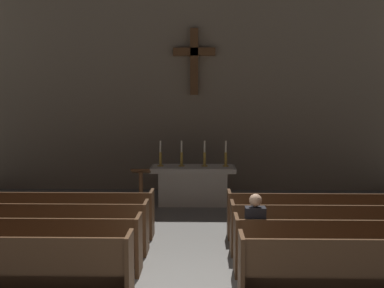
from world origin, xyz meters
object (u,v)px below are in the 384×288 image
pew_right_row_1 (378,269)px  lone_worshipper (254,232)px  altar (193,184)px  candlestick_inner_left (182,158)px  candlestick_outer_right (226,158)px  pew_right_row_2 (355,246)px  candlestick_outer_left (160,158)px  pew_right_row_3 (338,229)px  pew_right_row_4 (323,215)px  lectern (141,193)px  candlestick_inner_right (205,158)px  pew_left_row_4 (59,214)px  pew_left_row_3 (42,227)px  pew_left_row_2 (22,244)px

pew_right_row_1 → lone_worshipper: 1.89m
altar → candlestick_inner_left: (-0.30, -0.00, 0.69)m
candlestick_outer_right → lone_worshipper: (0.22, -4.74, -0.53)m
pew_right_row_2 → altar: bearing=119.1°
candlestick_outer_left → lone_worshipper: (1.92, -4.74, -0.53)m
altar → candlestick_inner_left: size_ratio=3.29×
pew_right_row_3 → candlestick_outer_left: size_ratio=5.71×
pew_right_row_4 → lectern: 4.20m
candlestick_outer_left → candlestick_outer_right: (1.70, 0.00, 0.00)m
altar → candlestick_inner_right: (0.30, -0.00, 0.69)m
pew_right_row_1 → candlestick_inner_left: candlestick_inner_left is taller
altar → candlestick_inner_left: bearing=-180.0°
candlestick_outer_right → pew_left_row_4: bearing=-140.8°
altar → candlestick_outer_left: (-0.85, -0.00, 0.69)m
pew_right_row_1 → candlestick_outer_left: candlestick_outer_left is taller
pew_left_row_3 → lone_worshipper: 3.84m
pew_right_row_1 → pew_left_row_4: bearing=151.6°
pew_right_row_1 → lone_worshipper: lone_worshipper is taller
candlestick_inner_right → pew_left_row_4: bearing=-136.0°
pew_left_row_3 → lectern: size_ratio=3.31×
lectern → candlestick_outer_left: bearing=73.4°
lectern → pew_right_row_3: bearing=-34.1°
pew_right_row_1 → lone_worshipper: size_ratio=2.89×
pew_left_row_2 → candlestick_inner_left: bearing=63.7°
candlestick_outer_left → lone_worshipper: size_ratio=0.51×
pew_right_row_2 → candlestick_outer_left: (-3.50, 4.78, 0.75)m
pew_left_row_3 → lectern: (1.45, 2.62, 0.07)m
altar → candlestick_inner_left: 0.75m
pew_right_row_3 → candlestick_inner_left: bearing=127.7°
pew_right_row_1 → candlestick_inner_right: bearing=112.3°
pew_right_row_1 → candlestick_inner_left: size_ratio=5.71×
pew_right_row_2 → pew_right_row_4: bearing=90.0°
pew_right_row_2 → lectern: lectern is taller
pew_right_row_2 → candlestick_inner_right: size_ratio=5.71×
pew_right_row_3 → pew_right_row_4: 0.96m
candlestick_inner_right → lectern: candlestick_inner_right is taller
candlestick_outer_left → lectern: size_ratio=0.58×
pew_right_row_3 → candlestick_outer_right: 4.29m
pew_left_row_4 → altar: bearing=47.1°
pew_left_row_2 → pew_left_row_3: same height
pew_right_row_3 → lone_worshipper: 1.85m
candlestick_inner_left → lectern: size_ratio=0.58×
pew_right_row_3 → altar: bearing=124.8°
pew_right_row_2 → candlestick_inner_right: 5.38m
pew_left_row_3 → pew_left_row_4: bearing=90.0°
pew_left_row_4 → lone_worshipper: size_ratio=2.89×
pew_right_row_1 → candlestick_outer_right: size_ratio=5.71×
pew_right_row_2 → pew_right_row_3: size_ratio=1.00×
pew_left_row_2 → altar: bearing=60.9°
candlestick_outer_left → lectern: candlestick_outer_left is taller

